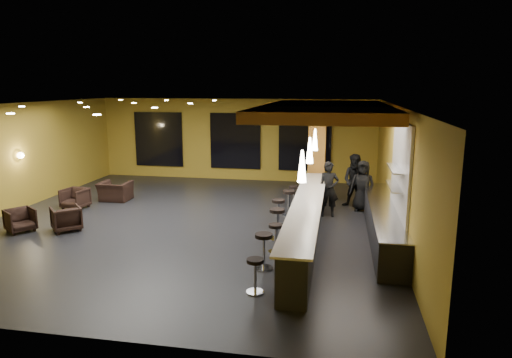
% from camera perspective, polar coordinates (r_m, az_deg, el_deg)
% --- Properties ---
extents(floor, '(12.00, 13.00, 0.10)m').
position_cam_1_polar(floor, '(14.05, -8.46, -5.51)').
color(floor, black).
rests_on(floor, ground).
extents(ceiling, '(12.00, 13.00, 0.10)m').
position_cam_1_polar(ceiling, '(13.44, -8.92, 9.32)').
color(ceiling, black).
extents(wall_back, '(12.00, 0.10, 3.50)m').
position_cam_1_polar(wall_back, '(19.87, -2.54, 4.95)').
color(wall_back, olive).
rests_on(wall_back, floor).
extents(wall_front, '(12.00, 0.10, 3.50)m').
position_cam_1_polar(wall_front, '(7.90, -24.35, -6.44)').
color(wall_front, olive).
rests_on(wall_front, floor).
extents(wall_left, '(0.10, 13.00, 3.50)m').
position_cam_1_polar(wall_left, '(16.61, -28.86, 2.19)').
color(wall_left, olive).
rests_on(wall_left, floor).
extents(wall_right, '(0.10, 13.00, 3.50)m').
position_cam_1_polar(wall_right, '(13.00, 17.44, 0.86)').
color(wall_right, olive).
rests_on(wall_right, floor).
extents(wood_soffit, '(3.60, 8.00, 0.28)m').
position_cam_1_polar(wood_soffit, '(13.71, 8.73, 8.58)').
color(wood_soffit, '#BD7437').
rests_on(wood_soffit, ceiling).
extents(window_left, '(2.20, 0.06, 2.40)m').
position_cam_1_polar(window_left, '(20.83, -12.07, 4.88)').
color(window_left, black).
rests_on(window_left, wall_back).
extents(window_center, '(2.20, 0.06, 2.40)m').
position_cam_1_polar(window_center, '(19.77, -2.61, 4.77)').
color(window_center, black).
rests_on(window_center, wall_back).
extents(window_right, '(2.20, 0.06, 2.40)m').
position_cam_1_polar(window_right, '(19.32, 6.12, 4.56)').
color(window_right, black).
rests_on(window_right, wall_back).
extents(tile_backsplash, '(0.06, 3.20, 2.40)m').
position_cam_1_polar(tile_backsplash, '(11.96, 17.64, 1.17)').
color(tile_backsplash, white).
rests_on(tile_backsplash, wall_right).
extents(bar_counter, '(0.60, 8.00, 1.00)m').
position_cam_1_polar(bar_counter, '(12.24, 6.37, -5.35)').
color(bar_counter, black).
rests_on(bar_counter, floor).
extents(bar_top, '(0.78, 8.10, 0.05)m').
position_cam_1_polar(bar_top, '(12.10, 6.43, -2.97)').
color(bar_top, silver).
rests_on(bar_top, bar_counter).
extents(prep_counter, '(0.70, 6.00, 0.86)m').
position_cam_1_polar(prep_counter, '(12.77, 15.55, -5.32)').
color(prep_counter, black).
rests_on(prep_counter, floor).
extents(prep_top, '(0.72, 6.00, 0.03)m').
position_cam_1_polar(prep_top, '(12.65, 15.66, -3.34)').
color(prep_top, silver).
rests_on(prep_top, prep_counter).
extents(wall_shelf_lower, '(0.30, 1.50, 0.03)m').
position_cam_1_polar(wall_shelf_lower, '(11.83, 16.97, -0.88)').
color(wall_shelf_lower, silver).
rests_on(wall_shelf_lower, wall_right).
extents(wall_shelf_upper, '(0.30, 1.50, 0.03)m').
position_cam_1_polar(wall_shelf_upper, '(11.74, 17.10, 1.26)').
color(wall_shelf_upper, silver).
rests_on(wall_shelf_upper, wall_right).
extents(column, '(0.60, 0.60, 3.50)m').
position_cam_1_polar(column, '(16.46, 7.63, 3.47)').
color(column, '#A66C25').
rests_on(column, floor).
extents(wall_sconce, '(0.22, 0.22, 0.22)m').
position_cam_1_polar(wall_sconce, '(16.88, -27.37, 2.64)').
color(wall_sconce, '#FFE5B2').
rests_on(wall_sconce, wall_left).
extents(pendant_0, '(0.20, 0.20, 0.70)m').
position_cam_1_polar(pendant_0, '(9.86, 5.78, 1.59)').
color(pendant_0, white).
rests_on(pendant_0, wood_soffit).
extents(pendant_1, '(0.20, 0.20, 0.70)m').
position_cam_1_polar(pendant_1, '(12.33, 6.73, 3.58)').
color(pendant_1, white).
rests_on(pendant_1, wood_soffit).
extents(pendant_2, '(0.20, 0.20, 0.70)m').
position_cam_1_polar(pendant_2, '(14.80, 7.38, 4.91)').
color(pendant_2, white).
rests_on(pendant_2, wood_soffit).
extents(staff_a, '(0.67, 0.48, 1.74)m').
position_cam_1_polar(staff_a, '(14.44, 9.07, -1.28)').
color(staff_a, black).
rests_on(staff_a, floor).
extents(staff_b, '(1.07, 0.95, 1.82)m').
position_cam_1_polar(staff_b, '(15.62, 12.33, -0.27)').
color(staff_b, black).
rests_on(staff_b, floor).
extents(staff_c, '(0.89, 0.65, 1.67)m').
position_cam_1_polar(staff_c, '(15.30, 13.18, -0.84)').
color(staff_c, black).
rests_on(staff_c, floor).
extents(armchair_a, '(0.99, 0.99, 0.66)m').
position_cam_1_polar(armchair_a, '(14.53, -27.39, -4.59)').
color(armchair_a, black).
rests_on(armchair_a, floor).
extents(armchair_b, '(1.07, 1.07, 0.70)m').
position_cam_1_polar(armchair_b, '(14.08, -22.64, -4.57)').
color(armchair_b, black).
rests_on(armchair_b, floor).
extents(armchair_c, '(0.85, 0.86, 0.69)m').
position_cam_1_polar(armchair_c, '(16.44, -21.68, -2.27)').
color(armchair_c, black).
rests_on(armchair_c, floor).
extents(armchair_d, '(1.05, 0.92, 0.68)m').
position_cam_1_polar(armchair_d, '(17.08, -17.19, -1.47)').
color(armchair_d, black).
rests_on(armchair_d, floor).
extents(bar_stool_0, '(0.36, 0.36, 0.71)m').
position_cam_1_polar(bar_stool_0, '(9.20, -0.10, -11.45)').
color(bar_stool_0, silver).
rests_on(bar_stool_0, floor).
extents(bar_stool_1, '(0.42, 0.42, 0.82)m').
position_cam_1_polar(bar_stool_1, '(10.30, 0.97, -8.43)').
color(bar_stool_1, silver).
rests_on(bar_stool_1, floor).
extents(bar_stool_2, '(0.37, 0.37, 0.72)m').
position_cam_1_polar(bar_stool_2, '(11.30, 2.46, -6.94)').
color(bar_stool_2, silver).
rests_on(bar_stool_2, floor).
extents(bar_stool_3, '(0.43, 0.43, 0.85)m').
position_cam_1_polar(bar_stool_3, '(12.19, 2.65, -5.15)').
color(bar_stool_3, silver).
rests_on(bar_stool_3, floor).
extents(bar_stool_4, '(0.40, 0.40, 0.80)m').
position_cam_1_polar(bar_stool_4, '(13.38, 2.80, -3.76)').
color(bar_stool_4, silver).
rests_on(bar_stool_4, floor).
extents(bar_stool_5, '(0.41, 0.41, 0.82)m').
position_cam_1_polar(bar_stool_5, '(14.41, 4.13, -2.60)').
color(bar_stool_5, silver).
rests_on(bar_stool_5, floor).
extents(bar_stool_6, '(0.37, 0.37, 0.74)m').
position_cam_1_polar(bar_stool_6, '(15.46, 4.80, -1.83)').
color(bar_stool_6, silver).
rests_on(bar_stool_6, floor).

